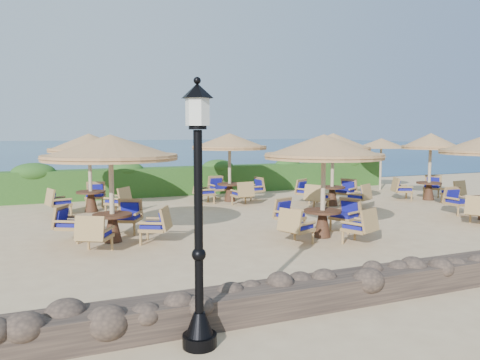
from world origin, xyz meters
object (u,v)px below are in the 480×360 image
(cafe_set_6, at_px, (430,156))
(cafe_set_0, at_px, (111,164))
(cafe_set_4, at_px, (230,154))
(cafe_set_3, at_px, (90,156))
(lamp_post, at_px, (199,227))
(extra_parasol, at_px, (381,143))
(cafe_set_1, at_px, (324,164))
(cafe_set_5, at_px, (333,157))

(cafe_set_6, bearing_deg, cafe_set_0, -168.83)
(cafe_set_6, bearing_deg, cafe_set_4, 160.45)
(cafe_set_3, bearing_deg, lamp_post, -88.03)
(lamp_post, bearing_deg, extra_parasol, 43.60)
(cafe_set_0, xyz_separation_m, cafe_set_1, (5.08, -1.52, -0.05))
(lamp_post, height_order, extra_parasol, lamp_post)
(cafe_set_1, height_order, cafe_set_3, same)
(cafe_set_1, distance_m, cafe_set_4, 6.66)
(lamp_post, xyz_separation_m, cafe_set_3, (-0.38, 10.96, 0.33))
(cafe_set_3, height_order, cafe_set_4, same)
(cafe_set_3, distance_m, cafe_set_5, 8.54)
(cafe_set_0, distance_m, cafe_set_3, 4.75)
(cafe_set_1, relative_size, cafe_set_3, 1.10)
(cafe_set_1, relative_size, cafe_set_5, 1.09)
(cafe_set_4, xyz_separation_m, cafe_set_5, (3.10, -2.41, -0.04))
(lamp_post, bearing_deg, cafe_set_4, 66.96)
(lamp_post, distance_m, cafe_set_5, 11.95)
(extra_parasol, height_order, cafe_set_5, cafe_set_5)
(cafe_set_0, bearing_deg, cafe_set_4, 45.23)
(cafe_set_0, height_order, cafe_set_1, same)
(cafe_set_1, relative_size, cafe_set_4, 1.05)
(cafe_set_1, xyz_separation_m, cafe_set_5, (3.12, 4.25, -0.08))
(extra_parasol, height_order, cafe_set_6, cafe_set_6)
(cafe_set_1, xyz_separation_m, cafe_set_3, (-5.18, 6.27, -0.00))
(extra_parasol, bearing_deg, cafe_set_3, -175.41)
(cafe_set_5, bearing_deg, lamp_post, -131.54)
(cafe_set_0, distance_m, cafe_set_4, 7.24)
(lamp_post, relative_size, cafe_set_3, 1.19)
(cafe_set_4, bearing_deg, cafe_set_5, -37.83)
(cafe_set_0, xyz_separation_m, cafe_set_3, (-0.10, 4.75, -0.05))
(lamp_post, xyz_separation_m, cafe_set_1, (4.81, 4.69, 0.34))
(cafe_set_0, xyz_separation_m, cafe_set_5, (8.19, 2.73, -0.12))
(cafe_set_0, relative_size, cafe_set_5, 1.17)
(cafe_set_0, relative_size, cafe_set_3, 1.18)
(lamp_post, distance_m, cafe_set_4, 12.33)
(cafe_set_3, xyz_separation_m, cafe_set_4, (5.20, 0.39, -0.03))
(lamp_post, xyz_separation_m, cafe_set_0, (-0.27, 6.21, 0.38))
(extra_parasol, xyz_separation_m, cafe_set_3, (-12.98, -1.04, -0.28))
(cafe_set_1, xyz_separation_m, cafe_set_6, (7.49, 4.01, -0.15))
(extra_parasol, bearing_deg, cafe_set_6, -95.18)
(lamp_post, relative_size, cafe_set_5, 1.18)
(cafe_set_3, bearing_deg, cafe_set_5, -13.65)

